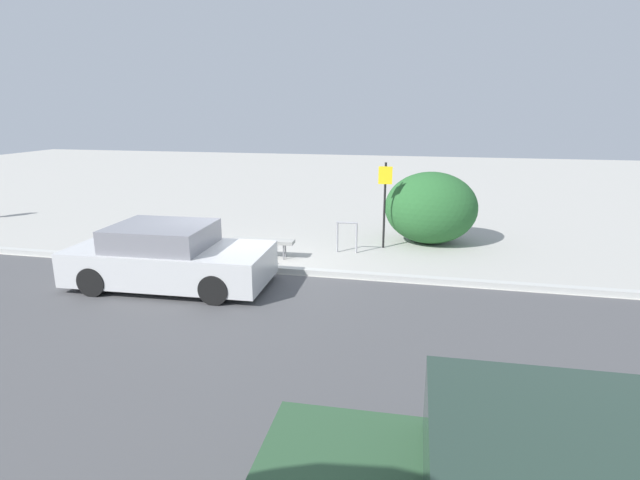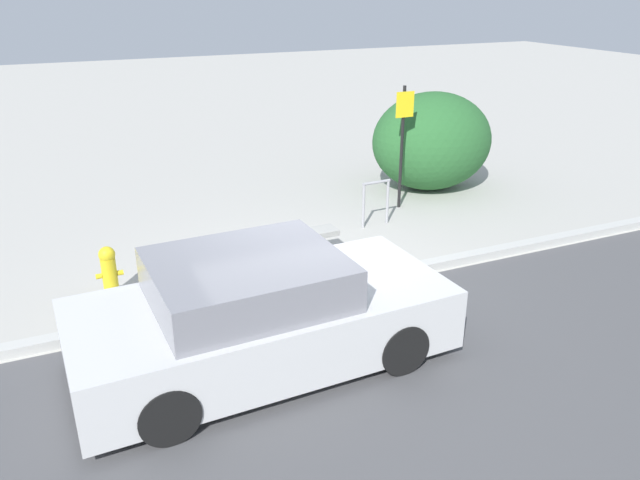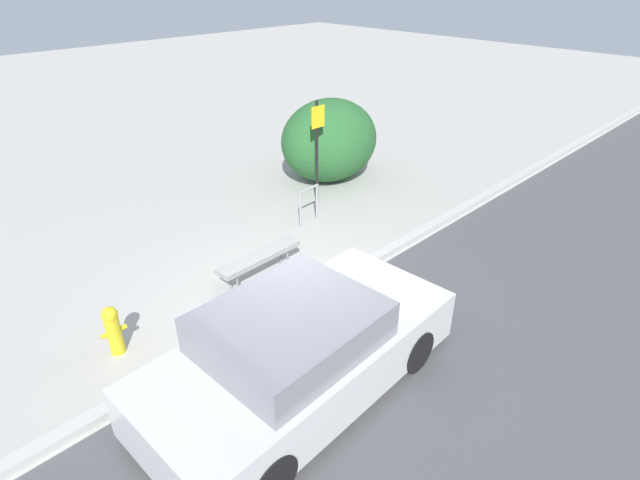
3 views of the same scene
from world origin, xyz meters
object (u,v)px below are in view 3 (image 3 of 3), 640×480
Objects in this scene: bench at (259,257)px; sign_post at (317,143)px; bike_rack at (309,202)px; fire_hydrant at (113,329)px; parked_car_near at (299,352)px.

bench is 0.71× the size of sign_post.
fire_hydrant is at bearing -168.22° from bike_rack.
sign_post is 0.54× the size of parked_car_near.
bike_rack is at bearing 11.78° from fire_hydrant.
bike_rack is at bearing -143.35° from sign_post.
fire_hydrant is (-2.62, -0.07, -0.01)m from bench.
bench is at bearing -156.06° from bike_rack.
parked_car_near is (-3.26, -3.28, 0.11)m from bike_rack.
bench is at bearing 1.61° from fire_hydrant.
sign_post reaches higher than bench.
parked_car_near reaches higher than fire_hydrant.
bench is at bearing 60.11° from parked_car_near.
bike_rack reaches higher than bench.
parked_car_near is (-4.15, -3.94, -0.77)m from sign_post.
bike_rack is 4.72m from fire_hydrant.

